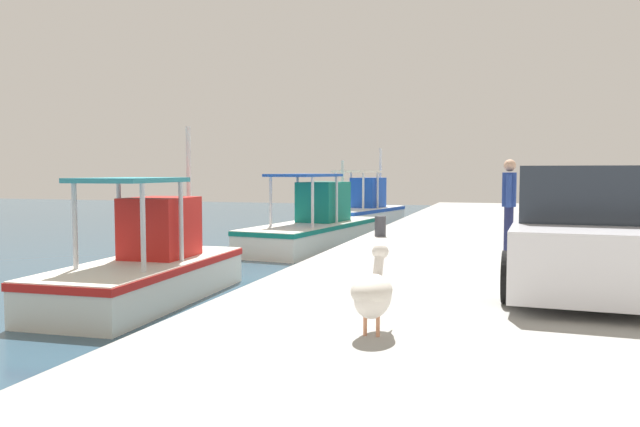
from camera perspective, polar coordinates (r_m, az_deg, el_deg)
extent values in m
cube|color=#9E9E99|center=(12.93, 24.40, -4.94)|extent=(36.00, 10.00, 0.80)
cube|color=silver|center=(11.51, -15.75, -6.00)|extent=(4.76, 1.95, 0.72)
cube|color=red|center=(11.46, -15.77, -4.63)|extent=(4.80, 1.99, 0.12)
cube|color=red|center=(11.89, -14.39, -1.23)|extent=(1.35, 1.11, 1.11)
cylinder|color=silver|center=(10.16, -15.89, -1.28)|extent=(0.08, 0.08, 1.40)
cylinder|color=silver|center=(10.84, -21.51, -1.09)|extent=(0.08, 0.08, 1.40)
cylinder|color=silver|center=(11.26, -12.59, -0.73)|extent=(0.08, 0.08, 1.40)
cylinder|color=silver|center=(11.88, -17.89, -0.59)|extent=(0.08, 0.08, 1.40)
cube|color=teal|center=(10.98, -17.04, 2.94)|extent=(1.95, 1.37, 0.08)
cylinder|color=silver|center=(12.89, -11.90, 2.26)|extent=(0.10, 0.10, 2.48)
torus|color=orange|center=(12.21, -16.75, -1.14)|extent=(0.54, 0.12, 0.54)
cube|color=silver|center=(18.78, -0.67, -2.02)|extent=(6.45, 2.69, 0.75)
cube|color=#0F7260|center=(18.75, -0.67, -1.12)|extent=(6.49, 2.74, 0.12)
cube|color=#0F7260|center=(19.42, 0.32, 1.09)|extent=(1.88, 1.35, 1.22)
cylinder|color=silver|center=(17.15, -0.68, 1.02)|extent=(0.08, 0.08, 1.40)
cylinder|color=silver|center=(17.75, -4.54, 1.11)|extent=(0.08, 0.08, 1.40)
cylinder|color=silver|center=(18.69, 1.53, 1.26)|extent=(0.08, 0.08, 1.40)
cylinder|color=silver|center=(19.24, -2.09, 1.33)|extent=(0.08, 0.08, 1.40)
cube|color=#1E4CB2|center=(18.18, -1.43, 3.52)|extent=(2.69, 1.71, 0.08)
cylinder|color=silver|center=(20.83, 2.09, 2.23)|extent=(0.10, 0.10, 1.91)
torus|color=orange|center=(19.60, -1.43, 1.12)|extent=(0.55, 0.17, 0.54)
cube|color=white|center=(24.07, 3.82, -0.56)|extent=(5.05, 2.58, 0.89)
cube|color=#1947B7|center=(24.04, 3.83, 0.31)|extent=(5.10, 2.63, 0.12)
cube|color=#1947B7|center=(24.56, 4.43, 1.93)|extent=(1.52, 1.23, 1.16)
cylinder|color=silver|center=(22.79, 3.97, 2.04)|extent=(0.08, 0.08, 1.37)
cylinder|color=silver|center=(23.29, 1.43, 2.08)|extent=(0.08, 0.08, 1.37)
cylinder|color=silver|center=(23.97, 5.29, 2.12)|extent=(0.08, 0.08, 1.37)
cylinder|color=silver|center=(24.45, 2.85, 2.16)|extent=(0.08, 0.08, 1.37)
cube|color=silver|center=(23.61, 3.40, 3.86)|extent=(2.16, 1.57, 0.08)
cylinder|color=silver|center=(25.65, 5.56, 3.33)|extent=(0.10, 0.10, 2.35)
torus|color=orange|center=(24.69, 3.19, 1.94)|extent=(0.55, 0.21, 0.54)
cylinder|color=tan|center=(5.77, 5.32, -10.09)|extent=(0.04, 0.04, 0.22)
cylinder|color=tan|center=(5.80, 4.15, -10.02)|extent=(0.04, 0.04, 0.22)
ellipsoid|color=white|center=(5.78, 4.87, -7.54)|extent=(0.65, 0.34, 0.40)
ellipsoid|color=silver|center=(5.72, 4.75, -7.04)|extent=(0.56, 0.39, 0.28)
cylinder|color=white|center=(5.92, 5.34, -5.10)|extent=(0.19, 0.10, 0.27)
sphere|color=white|center=(5.98, 5.53, -3.47)|extent=(0.17, 0.17, 0.16)
cone|color=#F2B272|center=(6.17, 5.96, -3.42)|extent=(0.30, 0.08, 0.07)
cylinder|color=#1E234C|center=(12.09, 16.88, -1.38)|extent=(0.16, 0.16, 0.86)
cylinder|color=#1E234C|center=(11.90, 16.84, -1.47)|extent=(0.16, 0.16, 0.86)
cube|color=navy|center=(11.95, 16.93, 2.12)|extent=(0.39, 0.25, 0.62)
cylinder|color=navy|center=(12.19, 16.98, 2.05)|extent=(0.10, 0.10, 0.59)
cylinder|color=navy|center=(11.71, 16.88, 1.99)|extent=(0.10, 0.10, 0.59)
sphere|color=tan|center=(11.95, 16.97, 4.23)|extent=(0.22, 0.22, 0.22)
cylinder|color=black|center=(7.46, 16.99, -5.57)|extent=(0.61, 0.21, 0.60)
cylinder|color=black|center=(9.97, 17.70, -3.24)|extent=(0.61, 0.21, 0.60)
cube|color=silver|center=(8.69, 23.04, -3.00)|extent=(4.17, 1.89, 0.76)
cube|color=#262D38|center=(8.79, 23.11, 1.78)|extent=(2.27, 1.66, 0.68)
cylinder|color=#333338|center=(14.47, 5.54, -1.17)|extent=(0.26, 0.26, 0.47)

